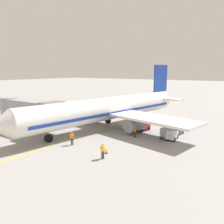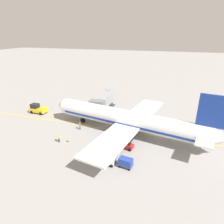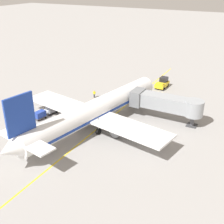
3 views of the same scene
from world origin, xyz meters
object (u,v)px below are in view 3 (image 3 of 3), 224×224
at_px(baggage_cart_front, 51,109).
at_px(baggage_cart_second_in_train, 40,115).
at_px(ground_crew_marshaller, 75,109).
at_px(baggage_tug_trailing, 66,119).
at_px(safety_cone_nose_left, 93,99).
at_px(pushback_tractor, 162,83).
at_px(ground_crew_loader, 94,94).
at_px(ground_crew_wing_walker, 115,101).
at_px(baggage_tug_lead, 49,109).
at_px(parked_airliner, 95,110).
at_px(jet_bridge, 166,103).

bearing_deg(baggage_cart_front, baggage_cart_second_in_train, -96.20).
bearing_deg(baggage_cart_front, ground_crew_marshaller, 27.38).
xyz_separation_m(baggage_tug_trailing, safety_cone_nose_left, (-1.21, 11.32, -0.42)).
height_order(pushback_tractor, safety_cone_nose_left, pushback_tractor).
relative_size(ground_crew_loader, safety_cone_nose_left, 2.86).
bearing_deg(ground_crew_wing_walker, safety_cone_nose_left, -179.03).
bearing_deg(baggage_cart_front, baggage_tug_trailing, -19.88).
bearing_deg(baggage_tug_lead, baggage_cart_front, -8.65).
relative_size(baggage_cart_front, baggage_cart_second_in_train, 1.00).
height_order(parked_airliner, baggage_tug_lead, parked_airliner).
height_order(baggage_cart_second_in_train, ground_crew_marshaller, ground_crew_marshaller).
xyz_separation_m(parked_airliner, baggage_cart_front, (-10.42, 0.64, -2.24)).
relative_size(baggage_tug_lead, baggage_cart_second_in_train, 0.88).
bearing_deg(ground_crew_marshaller, ground_crew_loader, 96.57).
bearing_deg(baggage_cart_front, parked_airliner, -3.53).
height_order(baggage_cart_second_in_train, ground_crew_wing_walker, ground_crew_wing_walker).
bearing_deg(baggage_cart_second_in_train, baggage_cart_front, 83.80).
xyz_separation_m(pushback_tractor, ground_crew_wing_walker, (-5.09, -14.76, -0.15)).
distance_m(jet_bridge, baggage_tug_lead, 22.76).
height_order(baggage_tug_lead, safety_cone_nose_left, baggage_tug_lead).
height_order(parked_airliner, ground_crew_marshaller, parked_airliner).
xyz_separation_m(parked_airliner, baggage_tug_lead, (-11.09, 0.74, -2.47)).
relative_size(parked_airliner, safety_cone_nose_left, 63.04).
xyz_separation_m(baggage_cart_front, safety_cone_nose_left, (3.69, 9.55, -0.66)).
distance_m(baggage_tug_lead, ground_crew_loader, 11.58).
bearing_deg(baggage_tug_trailing, parked_airliner, 11.58).
height_order(baggage_tug_lead, baggage_cart_front, baggage_tug_lead).
bearing_deg(ground_crew_loader, baggage_tug_lead, -108.79).
relative_size(baggage_cart_front, ground_crew_wing_walker, 1.76).
height_order(baggage_cart_front, ground_crew_loader, ground_crew_loader).
distance_m(baggage_cart_front, ground_crew_marshaller, 4.61).
bearing_deg(jet_bridge, baggage_tug_lead, -159.80).
bearing_deg(ground_crew_wing_walker, baggage_cart_second_in_train, -126.80).
height_order(ground_crew_wing_walker, ground_crew_loader, same).
relative_size(ground_crew_loader, ground_crew_marshaller, 1.00).
height_order(parked_airliner, ground_crew_loader, parked_airliner).
distance_m(pushback_tractor, baggage_cart_front, 28.24).
bearing_deg(ground_crew_loader, baggage_cart_front, -105.46).
distance_m(parked_airliner, baggage_cart_front, 10.68).
bearing_deg(parked_airliner, ground_crew_loader, 122.15).
xyz_separation_m(parked_airliner, ground_crew_marshaller, (-6.33, 2.76, -2.23)).
bearing_deg(baggage_tug_lead, ground_crew_loader, 71.21).
xyz_separation_m(baggage_tug_trailing, ground_crew_loader, (-1.84, 12.84, 0.24)).
distance_m(baggage_cart_second_in_train, ground_crew_loader, 14.48).
distance_m(parked_airliner, safety_cone_nose_left, 12.55).
xyz_separation_m(baggage_tug_lead, baggage_cart_second_in_train, (0.34, -3.12, 0.24)).
xyz_separation_m(ground_crew_wing_walker, ground_crew_loader, (-6.08, 1.43, 0.00)).
bearing_deg(baggage_cart_second_in_train, ground_crew_loader, 76.48).
distance_m(jet_bridge, safety_cone_nose_left, 17.22).
xyz_separation_m(parked_airliner, jet_bridge, (10.12, 8.55, 0.27)).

